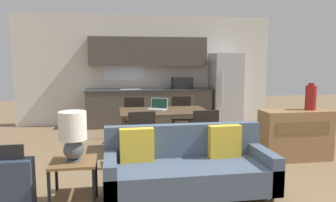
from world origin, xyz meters
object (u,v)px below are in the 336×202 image
at_px(credenza, 295,135).
at_px(suitcase, 14,186).
at_px(vase, 311,97).
at_px(side_table, 74,176).
at_px(table_lamp, 73,133).
at_px(dining_chair_far_right, 182,115).
at_px(dining_chair_near_left, 140,135).
at_px(laptop, 158,107).
at_px(dining_chair_near_right, 203,133).
at_px(refrigerator, 226,89).
at_px(couch, 188,168).
at_px(dining_chair_far_left, 134,117).
at_px(dining_table, 164,114).

distance_m(credenza, suitcase, 4.12).
bearing_deg(vase, side_table, -161.29).
height_order(side_table, table_lamp, table_lamp).
relative_size(dining_chair_far_right, dining_chair_near_left, 1.00).
relative_size(vase, laptop, 1.08).
bearing_deg(dining_chair_near_left, dining_chair_near_right, 171.77).
relative_size(refrigerator, dining_chair_near_left, 2.06).
height_order(couch, dining_chair_far_left, dining_chair_far_left).
distance_m(side_table, dining_chair_near_left, 1.50).
bearing_deg(dining_table, dining_chair_near_right, -59.03).
bearing_deg(dining_chair_near_right, side_table, 32.24).
height_order(dining_chair_near_right, dining_chair_far_left, same).
bearing_deg(couch, dining_chair_near_left, 112.05).
xyz_separation_m(table_lamp, vase, (3.57, 1.22, 0.18)).
bearing_deg(couch, dining_chair_near_right, 65.81).
distance_m(couch, laptop, 2.11).
relative_size(dining_table, dining_chair_far_left, 1.78).
relative_size(table_lamp, dining_chair_near_left, 0.63).
relative_size(side_table, suitcase, 0.70).
bearing_deg(laptop, dining_chair_near_left, -84.70).
bearing_deg(dining_chair_far_right, laptop, -121.49).
bearing_deg(refrigerator, vase, -83.58).
bearing_deg(vase, dining_chair_near_left, 179.24).
xyz_separation_m(credenza, suitcase, (-3.93, -1.24, -0.11)).
distance_m(dining_chair_near_right, dining_chair_far_right, 1.66).
distance_m(credenza, dining_chair_far_left, 2.99).
distance_m(couch, table_lamp, 1.39).
bearing_deg(dining_chair_near_right, table_lamp, 32.62).
xyz_separation_m(refrigerator, suitcase, (-3.83, -4.33, -0.59)).
distance_m(table_lamp, laptop, 2.49).
height_order(refrigerator, dining_chair_near_right, refrigerator).
height_order(dining_table, table_lamp, table_lamp).
bearing_deg(suitcase, dining_chair_near_left, 41.98).
bearing_deg(table_lamp, vase, 18.93).
height_order(couch, vase, vase).
bearing_deg(table_lamp, dining_chair_near_right, 34.52).
bearing_deg(laptop, vase, 6.74).
distance_m(credenza, dining_chair_far_right, 2.27).
distance_m(side_table, credenza, 3.53).
height_order(dining_table, laptop, laptop).
relative_size(dining_table, dining_chair_near_right, 1.78).
bearing_deg(dining_chair_near_right, dining_chair_far_right, -92.12).
bearing_deg(side_table, vase, 18.71).
bearing_deg(laptop, credenza, 3.94).
bearing_deg(couch, dining_table, 89.59).
bearing_deg(couch, table_lamp, -175.04).
xyz_separation_m(dining_chair_far_right, laptop, (-0.58, -0.72, 0.29)).
distance_m(credenza, vase, 0.65).
xyz_separation_m(table_lamp, dining_chair_far_right, (1.80, 2.89, -0.34)).
distance_m(table_lamp, credenza, 3.55).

